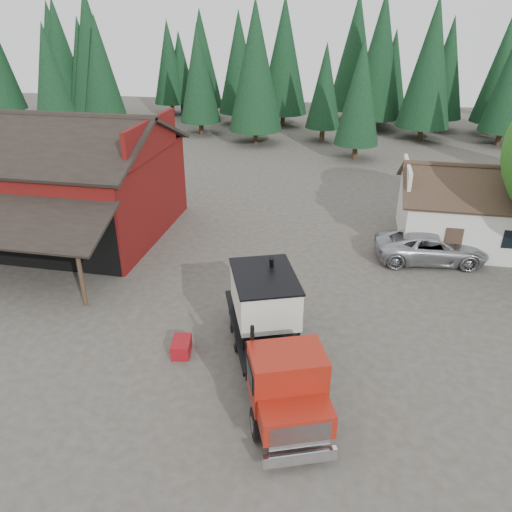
# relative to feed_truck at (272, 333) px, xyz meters

# --- Properties ---
(ground) EXTENTS (120.00, 120.00, 0.00)m
(ground) POSITION_rel_feed_truck_xyz_m (-3.61, 0.99, -1.86)
(ground) COLOR #443E35
(ground) RESTS_ON ground
(red_barn) EXTENTS (12.80, 13.63, 7.18)m
(red_barn) POSITION_rel_feed_truck_xyz_m (-14.61, 10.89, 0.83)
(red_barn) COLOR #621310
(red_barn) RESTS_ON ground
(farmhouse) EXTENTS (8.60, 6.42, 4.65)m
(farmhouse) POSITION_rel_feed_truck_xyz_m (9.39, 13.98, -0.19)
(farmhouse) COLOR silver
(farmhouse) RESTS_ON ground
(conifer_backdrop) EXTENTS (76.00, 16.00, 16.00)m
(conifer_backdrop) POSITION_rel_feed_truck_xyz_m (-3.61, 42.99, -1.86)
(conifer_backdrop) COLOR black
(conifer_backdrop) RESTS_ON ground
(near_pine_a) EXTENTS (4.40, 4.40, 11.40)m
(near_pine_a) POSITION_rel_feed_truck_xyz_m (-25.61, 28.99, 4.53)
(near_pine_a) COLOR #382619
(near_pine_a) RESTS_ON ground
(near_pine_b) EXTENTS (3.96, 3.96, 10.40)m
(near_pine_b) POSITION_rel_feed_truck_xyz_m (2.39, 30.99, 4.03)
(near_pine_b) COLOR #382619
(near_pine_b) RESTS_ON ground
(near_pine_d) EXTENTS (5.28, 5.28, 13.40)m
(near_pine_d) POSITION_rel_feed_truck_xyz_m (-7.61, 34.99, 5.54)
(near_pine_d) COLOR #382619
(near_pine_d) RESTS_ON ground
(feed_truck) EXTENTS (5.29, 9.06, 3.97)m
(feed_truck) POSITION_rel_feed_truck_xyz_m (0.00, 0.00, 0.00)
(feed_truck) COLOR black
(feed_truck) RESTS_ON ground
(silver_car) EXTENTS (6.18, 3.45, 1.63)m
(silver_car) POSITION_rel_feed_truck_xyz_m (6.83, 10.99, -1.04)
(silver_car) COLOR #A9ABB1
(silver_car) RESTS_ON ground
(equip_box) EXTENTS (0.89, 1.21, 0.60)m
(equip_box) POSITION_rel_feed_truck_xyz_m (-3.71, 0.57, -1.56)
(equip_box) COLOR maroon
(equip_box) RESTS_ON ground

